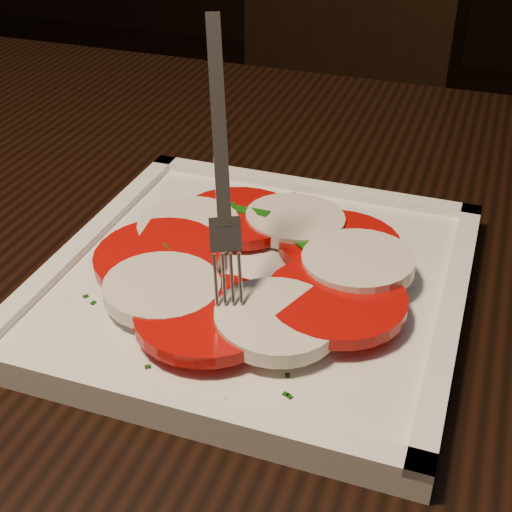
% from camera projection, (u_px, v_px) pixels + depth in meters
% --- Properties ---
extents(table, '(1.22, 0.83, 0.75)m').
position_uv_depth(table, '(232.00, 342.00, 0.60)').
color(table, black).
rests_on(table, ground).
extents(chair, '(0.55, 0.55, 0.93)m').
position_uv_depth(chair, '(300.00, 146.00, 1.21)').
color(chair, black).
rests_on(chair, ground).
extents(plate, '(0.28, 0.28, 0.01)m').
position_uv_depth(plate, '(256.00, 283.00, 0.49)').
color(plate, white).
rests_on(plate, table).
extents(caprese_salad, '(0.23, 0.24, 0.02)m').
position_uv_depth(caprese_salad, '(256.00, 262.00, 0.48)').
color(caprese_salad, '#BC0404').
rests_on(caprese_salad, plate).
extents(fork, '(0.06, 0.08, 0.15)m').
position_uv_depth(fork, '(220.00, 153.00, 0.42)').
color(fork, white).
rests_on(fork, caprese_salad).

